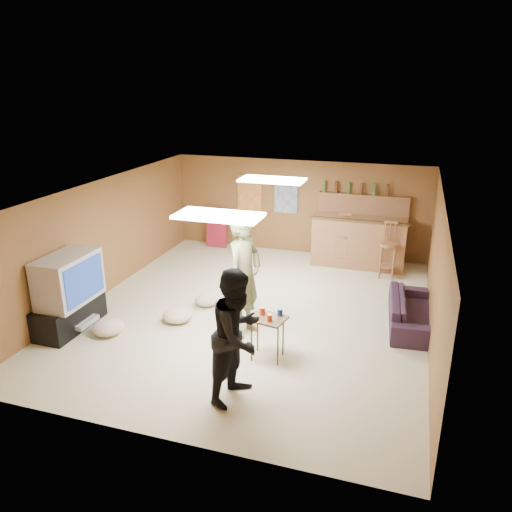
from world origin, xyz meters
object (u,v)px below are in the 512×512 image
(person_olive, at_px, (244,277))
(person_black, at_px, (238,335))
(bar_counter, at_px, (359,242))
(sofa, at_px, (411,311))
(tray_table, at_px, (267,338))
(tv_body, at_px, (68,279))

(person_olive, bearing_deg, person_black, -148.16)
(bar_counter, height_order, sofa, bar_counter)
(bar_counter, xyz_separation_m, tray_table, (-0.81, -4.37, -0.21))
(tv_body, relative_size, sofa, 0.63)
(tv_body, relative_size, bar_counter, 0.55)
(sofa, relative_size, tray_table, 2.62)
(bar_counter, height_order, person_black, person_black)
(person_black, height_order, sofa, person_black)
(tv_body, bearing_deg, sofa, 19.00)
(tv_body, bearing_deg, bar_counter, 47.00)
(sofa, bearing_deg, person_olive, 109.07)
(tv_body, height_order, person_olive, person_olive)
(tv_body, xyz_separation_m, sofa, (5.35, 1.84, -0.64))
(tv_body, distance_m, sofa, 5.69)
(person_olive, bearing_deg, tray_table, -122.44)
(person_olive, relative_size, sofa, 1.13)
(person_olive, relative_size, person_black, 1.12)
(bar_counter, distance_m, tray_table, 4.45)
(bar_counter, bearing_deg, person_olive, -110.46)
(bar_counter, relative_size, person_black, 1.12)
(tray_table, bearing_deg, bar_counter, 79.54)
(tv_body, bearing_deg, person_olive, 14.81)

